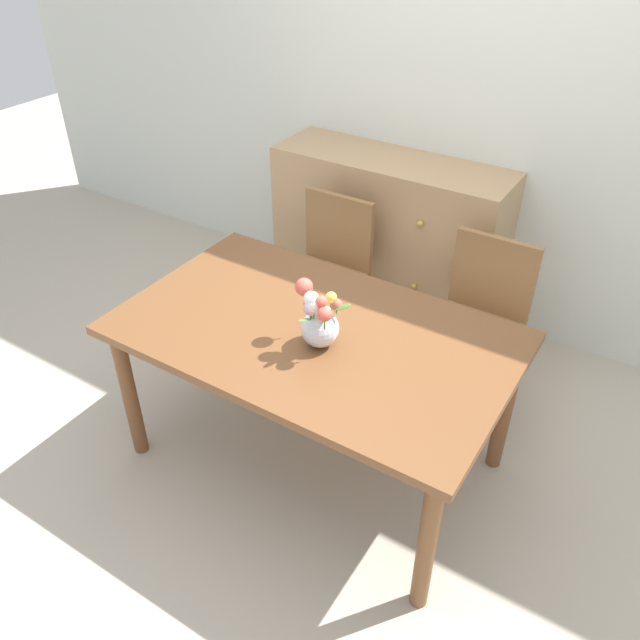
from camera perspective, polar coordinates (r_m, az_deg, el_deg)
ground_plane at (r=3.20m, az=-0.43°, el=-11.95°), size 12.00×12.00×0.00m
back_wall at (r=3.73m, az=13.69°, el=19.77°), size 7.00×0.10×2.80m
dining_table at (r=2.74m, az=-0.49°, el=-2.33°), size 1.66×1.00×0.77m
chair_left at (r=3.62m, az=0.75°, el=4.98°), size 0.42×0.42×0.90m
chair_right at (r=3.31m, az=14.11°, el=0.58°), size 0.42×0.42×0.90m
dresser at (r=3.95m, az=6.04°, el=7.28°), size 1.40×0.47×1.00m
flower_vase at (r=2.53m, az=-0.12°, el=0.00°), size 0.24×0.21×0.27m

